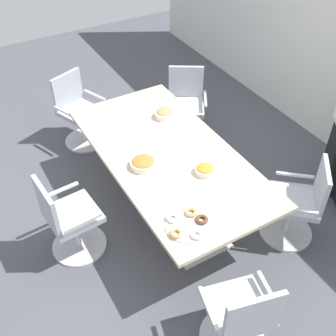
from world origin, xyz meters
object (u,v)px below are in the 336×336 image
Objects in this scene: office_chair_1 at (298,205)px; office_chair_3 at (79,114)px; conference_table at (168,162)px; snack_bowl_cookies at (164,113)px; office_chair_0 at (240,318)px; office_chair_2 at (185,108)px; office_chair_4 at (69,221)px; snack_bowl_chips_orange at (205,170)px; snack_bowl_pretzels at (143,163)px; donut_platter at (187,224)px.

office_chair_3 is (-2.58, -1.27, 0.00)m from office_chair_1.
conference_table is 0.65m from snack_bowl_cookies.
office_chair_0 and office_chair_2 have the same top height.
office_chair_4 is at bearing 44.21° from office_chair_3.
conference_table is 0.48m from snack_bowl_chips_orange.
office_chair_4 is (1.65, -0.74, 0.00)m from office_chair_3.
snack_bowl_pretzels is at bearing -43.26° from snack_bowl_cookies.
office_chair_1 and office_chair_2 have the same top height.
donut_platter is (0.90, -0.34, 0.14)m from conference_table.
donut_platter is (1.95, -1.20, 0.36)m from office_chair_2.
office_chair_3 reaches higher than snack_bowl_cookies.
office_chair_4 is at bearing -87.74° from conference_table.
snack_bowl_cookies is (1.05, 0.64, 0.39)m from office_chair_3.
office_chair_0 is at bearing -20.91° from snack_bowl_chips_orange.
snack_bowl_cookies reaches higher than snack_bowl_pretzels.
snack_bowl_cookies is at bearing 62.82° from office_chair_1.
conference_table is 0.97m from donut_platter.
office_chair_4 is (-0.93, -2.01, 0.00)m from office_chair_1.
snack_bowl_chips_orange is (1.48, -0.72, 0.38)m from office_chair_2.
snack_bowl_pretzels is (0.62, -0.58, -0.01)m from snack_bowl_cookies.
snack_bowl_cookies is (0.49, -0.59, 0.39)m from office_chair_2.
office_chair_0 is at bearing -0.18° from snack_bowl_pretzels.
office_chair_2 is 3.70× the size of snack_bowl_pretzels.
office_chair_3 is at bearing -177.93° from snack_bowl_pretzels.
donut_platter is at bearing 127.09° from office_chair_1.
office_chair_4 is at bearing -107.17° from snack_bowl_chips_orange.
office_chair_3 is 1.00× the size of office_chair_4.
office_chair_2 is 1.66m from snack_bowl_pretzels.
office_chair_2 is 0.86m from snack_bowl_cookies.
snack_bowl_pretzels is (0.02, 0.80, 0.39)m from office_chair_4.
office_chair_4 is at bearing 105.64° from office_chair_1.
office_chair_1 reaches higher than donut_platter.
snack_bowl_pretzels is at bearing -129.14° from snack_bowl_chips_orange.
office_chair_2 is at bearing 133.78° from office_chair_3.
donut_platter is (-0.73, -0.03, 0.36)m from office_chair_0.
office_chair_3 is (-1.61, -0.37, -0.22)m from conference_table.
office_chair_2 reaches higher than conference_table.
office_chair_3 is 1.29m from snack_bowl_cookies.
office_chair_1 is at bearing 54.40° from snack_bowl_chips_orange.
office_chair_3 is (-3.24, -0.06, 0.00)m from office_chair_0.
office_chair_0 is at bearing 97.99° from office_chair_2.
snack_bowl_chips_orange is at bearing 95.82° from office_chair_2.
snack_bowl_chips_orange is at bearing 82.41° from office_chair_3.
office_chair_0 is 4.50× the size of snack_bowl_cookies.
office_chair_0 is 1.00× the size of office_chair_3.
snack_bowl_chips_orange is at bearing 50.86° from snack_bowl_pretzels.
snack_bowl_chips_orange reaches higher than donut_platter.
conference_table is at bearing 83.40° from office_chair_1.
office_chair_1 is 1.00× the size of office_chair_2.
office_chair_1 is 1.70m from snack_bowl_cookies.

